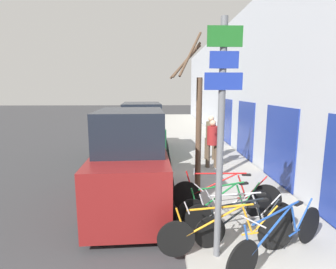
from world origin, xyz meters
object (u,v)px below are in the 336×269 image
object	(u,v)px
bicycle_0	(280,238)
pedestrian_near	(212,140)
bicycle_2	(245,224)
bicycle_3	(240,215)
parked_car_0	(132,164)
street_tree	(197,122)
bicycle_4	(226,206)
signpost	(221,133)
parked_car_1	(142,132)
bicycle_1	(227,233)
bicycle_5	(225,195)
pedestrian_far	(211,134)

from	to	relation	value
bicycle_0	pedestrian_near	distance (m)	5.46
bicycle_2	bicycle_3	size ratio (longest dim) A/B	0.89
parked_car_0	street_tree	distance (m)	2.21
bicycle_4	pedestrian_near	distance (m)	4.21
signpost	parked_car_1	size ratio (longest dim) A/B	0.81
bicycle_1	parked_car_1	xyz separation A→B (m)	(-1.96, 7.52, 0.56)
bicycle_4	signpost	bearing A→B (deg)	143.28
bicycle_0	parked_car_1	size ratio (longest dim) A/B	0.45
bicycle_5	pedestrian_near	bearing A→B (deg)	2.22
bicycle_4	street_tree	bearing A→B (deg)	-5.78
pedestrian_near	bicycle_1	bearing A→B (deg)	83.66
parked_car_1	pedestrian_near	world-z (taller)	parked_car_1
bicycle_0	bicycle_2	bearing A→B (deg)	2.69
bicycle_2	parked_car_1	world-z (taller)	parked_car_1
parked_car_1	pedestrian_near	xyz separation A→B (m)	(2.73, -2.32, 0.08)
pedestrian_near	bicycle_4	bearing A→B (deg)	84.98
signpost	parked_car_1	world-z (taller)	signpost
bicycle_0	street_tree	xyz separation A→B (m)	(-0.94, 3.43, 1.54)
bicycle_1	bicycle_3	xyz separation A→B (m)	(0.43, 0.68, -0.02)
signpost	bicycle_2	bearing A→B (deg)	33.10
bicycle_3	parked_car_1	size ratio (longest dim) A/B	0.46
bicycle_0	parked_car_0	world-z (taller)	parked_car_0
signpost	bicycle_3	world-z (taller)	signpost
signpost	bicycle_1	size ratio (longest dim) A/B	1.61
signpost	bicycle_1	world-z (taller)	signpost
bicycle_1	parked_car_0	size ratio (longest dim) A/B	0.59
bicycle_2	bicycle_3	bearing A→B (deg)	-13.65
bicycle_3	pedestrian_near	size ratio (longest dim) A/B	1.27
signpost	pedestrian_near	distance (m)	5.47
bicycle_2	bicycle_4	size ratio (longest dim) A/B	0.91
bicycle_3	parked_car_1	bearing A→B (deg)	17.47
bicycle_4	bicycle_0	bearing A→B (deg)	-171.26
signpost	bicycle_5	world-z (taller)	signpost
parked_car_1	pedestrian_far	bearing A→B (deg)	-24.62
bicycle_5	bicycle_4	bearing A→B (deg)	176.82
signpost	pedestrian_near	bearing A→B (deg)	79.70
bicycle_3	street_tree	bearing A→B (deg)	10.27
bicycle_1	bicycle_3	size ratio (longest dim) A/B	1.09
signpost	parked_car_1	bearing A→B (deg)	103.18
bicycle_0	pedestrian_near	xyz separation A→B (m)	(-0.07, 5.43, 0.62)
bicycle_3	parked_car_0	world-z (taller)	parked_car_0
parked_car_1	bicycle_5	bearing A→B (deg)	-72.15
bicycle_3	street_tree	distance (m)	3.02
bicycle_0	bicycle_4	size ratio (longest dim) A/B	0.99
parked_car_0	pedestrian_far	size ratio (longest dim) A/B	2.32
pedestrian_near	pedestrian_far	xyz separation A→B (m)	(0.17, 1.20, 0.01)
bicycle_1	bicycle_4	distance (m)	1.10
bicycle_5	parked_car_0	world-z (taller)	parked_car_0
bicycle_4	pedestrian_near	size ratio (longest dim) A/B	1.24
signpost	bicycle_0	distance (m)	2.05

